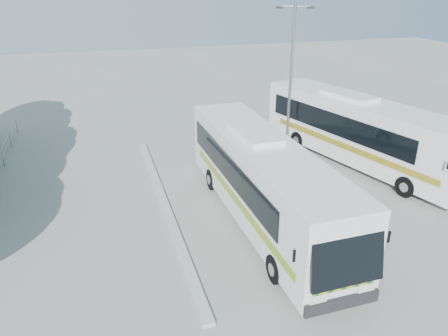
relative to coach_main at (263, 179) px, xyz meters
name	(u,v)px	position (x,y,z in m)	size (l,w,h in m)	color
ground	(225,219)	(-1.51, 0.54, -1.92)	(100.00, 100.00, 0.00)	#999994
kerb_divider	(164,203)	(-3.81, 2.54, -1.85)	(0.40, 16.00, 0.15)	#B2B2AD
coach_main	(263,179)	(0.00, 0.00, 0.00)	(2.90, 12.70, 3.51)	white
coach_adjacent	(360,130)	(7.36, 4.28, 0.03)	(5.90, 13.04, 3.56)	white
lamppost	(291,72)	(4.64, 7.68, 2.69)	(1.98, 0.86, 8.36)	#969A9F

